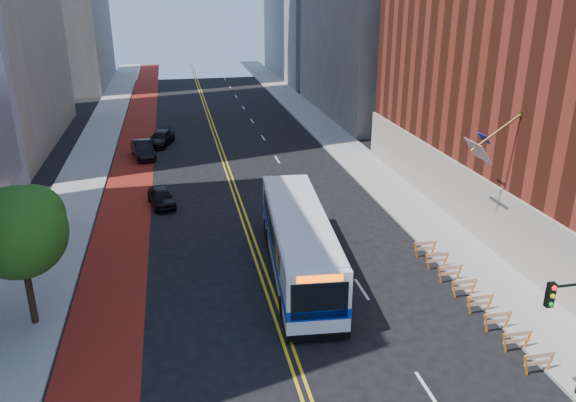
# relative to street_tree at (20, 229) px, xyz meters

# --- Properties ---
(ground) EXTENTS (160.00, 160.00, 0.00)m
(ground) POSITION_rel_street_tree_xyz_m (11.24, -6.04, -4.91)
(ground) COLOR black
(ground) RESTS_ON ground
(sidewalk_left) EXTENTS (4.00, 140.00, 0.15)m
(sidewalk_left) POSITION_rel_street_tree_xyz_m (-0.76, 23.96, -4.84)
(sidewalk_left) COLOR gray
(sidewalk_left) RESTS_ON ground
(sidewalk_right) EXTENTS (4.00, 140.00, 0.15)m
(sidewalk_right) POSITION_rel_street_tree_xyz_m (23.24, 23.96, -4.84)
(sidewalk_right) COLOR gray
(sidewalk_right) RESTS_ON ground
(bus_lane_paint) EXTENTS (3.60, 140.00, 0.01)m
(bus_lane_paint) POSITION_rel_street_tree_xyz_m (3.14, 23.96, -4.91)
(bus_lane_paint) COLOR maroon
(bus_lane_paint) RESTS_ON ground
(center_line_inner) EXTENTS (0.14, 140.00, 0.01)m
(center_line_inner) POSITION_rel_street_tree_xyz_m (11.06, 23.96, -4.91)
(center_line_inner) COLOR gold
(center_line_inner) RESTS_ON ground
(center_line_outer) EXTENTS (0.14, 140.00, 0.01)m
(center_line_outer) POSITION_rel_street_tree_xyz_m (11.42, 23.96, -4.91)
(center_line_outer) COLOR gold
(center_line_outer) RESTS_ON ground
(lane_dashes) EXTENTS (0.14, 98.20, 0.01)m
(lane_dashes) POSITION_rel_street_tree_xyz_m (16.04, 31.96, -4.90)
(lane_dashes) COLOR silver
(lane_dashes) RESTS_ON ground
(construction_barriers) EXTENTS (1.42, 10.91, 1.00)m
(construction_barriers) POSITION_rel_street_tree_xyz_m (20.84, -2.62, -4.24)
(construction_barriers) COLOR orange
(construction_barriers) RESTS_ON ground
(street_tree) EXTENTS (4.20, 4.20, 6.70)m
(street_tree) POSITION_rel_street_tree_xyz_m (0.00, 0.00, 0.00)
(street_tree) COLOR black
(street_tree) RESTS_ON sidewalk_left
(traffic_signal) EXTENTS (2.21, 0.34, 5.07)m
(traffic_signal) POSITION_rel_street_tree_xyz_m (20.66, -9.55, -1.19)
(traffic_signal) COLOR black
(traffic_signal) RESTS_ON sidewalk_right
(transit_bus) EXTENTS (4.06, 13.49, 3.65)m
(transit_bus) POSITION_rel_street_tree_xyz_m (13.17, 2.48, -3.00)
(transit_bus) COLOR silver
(transit_bus) RESTS_ON ground
(car_a) EXTENTS (2.31, 4.05, 1.30)m
(car_a) POSITION_rel_street_tree_xyz_m (5.71, 14.34, -4.26)
(car_a) COLOR black
(car_a) RESTS_ON ground
(car_b) EXTENTS (2.53, 4.96, 1.56)m
(car_b) POSITION_rel_street_tree_xyz_m (4.02, 27.14, -4.13)
(car_b) COLOR black
(car_b) RESTS_ON ground
(car_c) EXTENTS (3.25, 5.03, 1.36)m
(car_c) POSITION_rel_street_tree_xyz_m (5.60, 31.28, -4.23)
(car_c) COLOR black
(car_c) RESTS_ON ground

